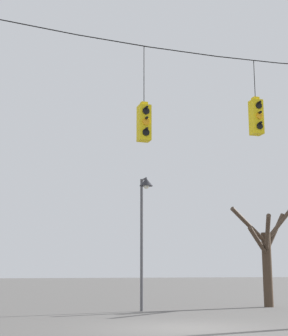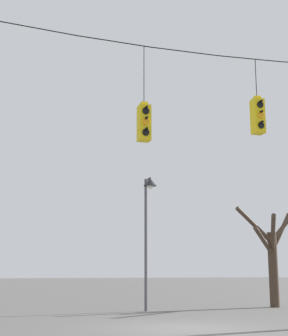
# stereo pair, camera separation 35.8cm
# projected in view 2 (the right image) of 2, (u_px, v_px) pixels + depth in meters

# --- Properties ---
(ground_plane) EXTENTS (200.00, 200.00, 0.00)m
(ground_plane) POSITION_uv_depth(u_px,v_px,m) (186.00, 328.00, 13.99)
(ground_plane) COLOR #565451
(span_wire) EXTENTS (15.09, 0.03, 0.42)m
(span_wire) POSITION_uv_depth(u_px,v_px,m) (184.00, 47.00, 15.36)
(span_wire) COLOR black
(traffic_light_over_intersection) EXTENTS (0.34, 0.58, 2.85)m
(traffic_light_over_intersection) POSITION_uv_depth(u_px,v_px,m) (144.00, 122.00, 14.54)
(traffic_light_over_intersection) COLOR yellow
(traffic_light_near_right_pole) EXTENTS (0.34, 0.58, 2.39)m
(traffic_light_near_right_pole) POSITION_uv_depth(u_px,v_px,m) (258.00, 116.00, 15.64)
(traffic_light_near_right_pole) COLOR yellow
(street_lamp) EXTENTS (0.53, 0.91, 5.20)m
(street_lamp) POSITION_uv_depth(u_px,v_px,m) (148.00, 208.00, 20.35)
(street_lamp) COLOR #515156
(street_lamp) RESTS_ON ground_plane
(bare_tree) EXTENTS (4.30, 2.44, 5.11)m
(bare_tree) POSITION_uv_depth(u_px,v_px,m) (274.00, 252.00, 22.46)
(bare_tree) COLOR #423326
(bare_tree) RESTS_ON ground_plane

